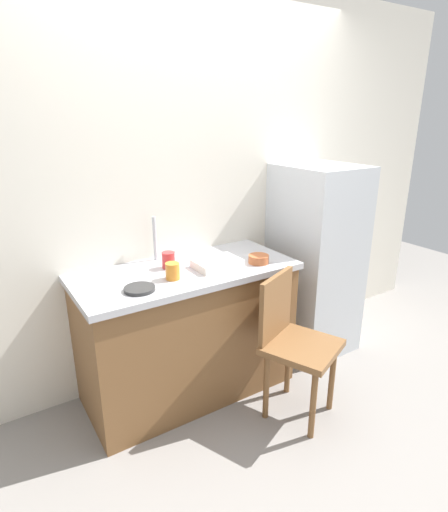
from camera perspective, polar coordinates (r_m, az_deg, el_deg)
ground_plane at (r=2.69m, az=7.35°, el=-22.78°), size 8.00×8.00×0.00m
back_wall at (r=2.87m, az=-4.51°, el=9.37°), size 4.80×0.10×2.61m
cabinet_base at (r=2.77m, az=-5.00°, el=-10.60°), size 1.33×0.60×0.83m
countertop at (r=2.58m, az=-5.27°, el=-2.14°), size 1.37×0.64×0.04m
faucet at (r=2.71m, az=-9.47°, el=2.38°), size 0.02×0.02×0.29m
refrigerator at (r=3.26m, az=12.37°, el=-0.50°), size 0.53×0.59×1.43m
chair at (r=2.57m, az=9.44°, el=-11.27°), size 0.53×0.53×0.89m
dish_tray at (r=2.58m, az=-0.94°, el=-1.03°), size 0.28×0.20×0.05m
terracotta_bowl at (r=2.66m, az=4.78°, el=-0.42°), size 0.13×0.13×0.05m
hotplate at (r=2.30m, az=-11.51°, el=-4.44°), size 0.17×0.17×0.02m
cup_red at (r=2.58m, az=-7.63°, el=-0.57°), size 0.08×0.08×0.10m
cup_orange at (r=2.41m, az=-7.07°, el=-2.07°), size 0.08×0.08×0.10m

